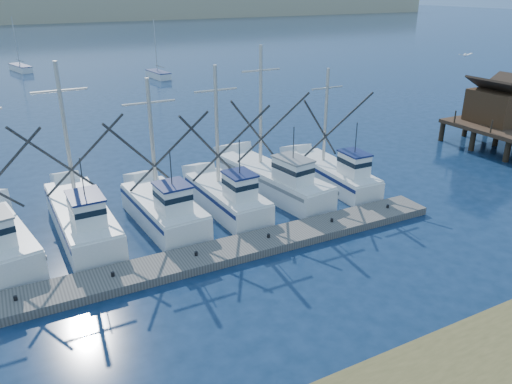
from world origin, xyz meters
TOP-DOWN VIEW (x-y plane):
  - ground at (0.00, 0.00)m, footprint 500.00×500.00m
  - floating_dock at (-9.91, 5.70)m, footprint 32.08×2.39m
  - dune_ridge at (0.00, 210.00)m, footprint 360.00×60.00m
  - trawler_fleet at (-10.41, 10.86)m, footprint 31.17×9.70m
  - sailboat_near at (6.68, 56.93)m, footprint 2.28×5.35m
  - sailboat_far at (-10.39, 73.00)m, footprint 3.06×6.35m
  - flying_gull at (12.65, 8.89)m, footprint 1.17×0.21m

SIDE VIEW (x-z plane):
  - ground at x=0.00m, z-range 0.00..0.00m
  - floating_dock at x=-9.91m, z-range 0.00..0.43m
  - sailboat_far at x=-10.39m, z-range -3.55..4.55m
  - sailboat_near at x=6.68m, z-range -3.55..4.55m
  - trawler_fleet at x=-10.41m, z-range -3.61..5.53m
  - dune_ridge at x=0.00m, z-range 0.00..10.00m
  - flying_gull at x=12.65m, z-range 8.18..8.39m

